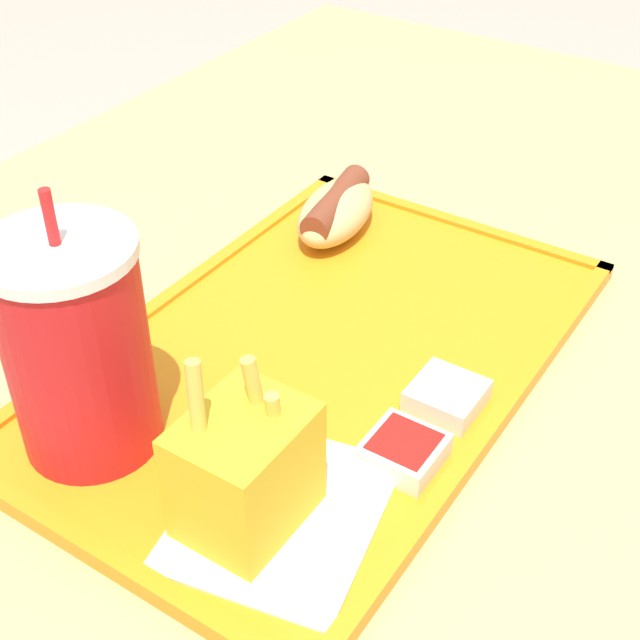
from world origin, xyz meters
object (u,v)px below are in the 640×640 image
(sauce_cup_ketchup, at_px, (404,450))
(sauce_cup_mayo, at_px, (447,395))
(fries_carton, at_px, (245,470))
(soda_cup, at_px, (77,347))
(hot_dog_far, at_px, (336,210))

(sauce_cup_ketchup, bearing_deg, sauce_cup_mayo, 0.89)
(fries_carton, bearing_deg, soda_cup, 90.25)
(soda_cup, bearing_deg, hot_dog_far, 1.34)
(fries_carton, xyz_separation_m, sauce_cup_mayo, (0.16, -0.05, -0.03))
(fries_carton, xyz_separation_m, sauce_cup_ketchup, (0.09, -0.06, -0.03))
(fries_carton, bearing_deg, sauce_cup_ketchup, -31.02)
(soda_cup, xyz_separation_m, sauce_cup_ketchup, (0.09, -0.18, -0.07))
(soda_cup, bearing_deg, sauce_cup_ketchup, -63.04)
(sauce_cup_ketchup, bearing_deg, hot_dog_far, 41.21)
(soda_cup, distance_m, fries_carton, 0.13)
(sauce_cup_mayo, bearing_deg, hot_dog_far, 50.80)
(soda_cup, height_order, fries_carton, soda_cup)
(sauce_cup_mayo, height_order, sauce_cup_ketchup, same)
(soda_cup, height_order, sauce_cup_ketchup, soda_cup)
(soda_cup, height_order, hot_dog_far, soda_cup)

